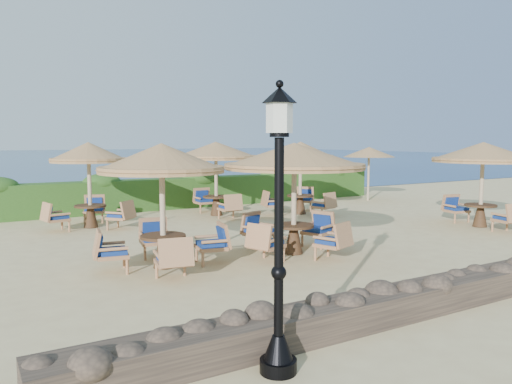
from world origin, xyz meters
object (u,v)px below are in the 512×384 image
object	(u,v)px
cafe_set_5	(300,165)
lamp_post	(279,243)
cafe_set_2	(483,161)
cafe_set_4	(216,159)
cafe_set_3	(89,171)
extra_parasol	(369,152)
cafe_set_1	(294,173)
cafe_set_0	(162,184)

from	to	relation	value
cafe_set_5	lamp_post	bearing A→B (deg)	-126.58
cafe_set_2	cafe_set_4	bearing A→B (deg)	134.04
cafe_set_2	cafe_set_3	bearing A→B (deg)	150.25
cafe_set_4	extra_parasol	bearing A→B (deg)	4.43
extra_parasol	cafe_set_4	size ratio (longest dim) A/B	0.80
extra_parasol	cafe_set_5	distance (m)	5.41
cafe_set_1	cafe_set_3	bearing A→B (deg)	119.01
cafe_set_3	cafe_set_5	world-z (taller)	same
cafe_set_0	cafe_set_3	size ratio (longest dim) A/B	1.06
lamp_post	cafe_set_2	world-z (taller)	lamp_post
cafe_set_1	cafe_set_5	distance (m)	6.47
extra_parasol	cafe_set_0	distance (m)	13.84
lamp_post	cafe_set_3	world-z (taller)	lamp_post
cafe_set_2	cafe_set_4	distance (m)	8.79
cafe_set_1	cafe_set_2	bearing A→B (deg)	0.79
lamp_post	cafe_set_1	world-z (taller)	lamp_post
cafe_set_2	cafe_set_5	distance (m)	6.06
lamp_post	cafe_set_5	world-z (taller)	lamp_post
extra_parasol	cafe_set_0	xyz separation A→B (m)	(-12.09, -6.71, -0.38)
extra_parasol	cafe_set_1	size ratio (longest dim) A/B	0.71
lamp_post	cafe_set_2	distance (m)	11.97
lamp_post	cafe_set_4	distance (m)	12.34
cafe_set_3	lamp_post	bearing A→B (deg)	-91.29
cafe_set_0	cafe_set_5	world-z (taller)	same
cafe_set_1	cafe_set_3	distance (m)	7.03
cafe_set_1	cafe_set_5	xyz separation A→B (m)	(3.87, 5.18, -0.13)
cafe_set_2	cafe_set_5	size ratio (longest dim) A/B	1.14
cafe_set_3	cafe_set_4	xyz separation A→B (m)	(4.47, 0.27, 0.27)
cafe_set_5	cafe_set_4	bearing A→B (deg)	156.19
cafe_set_0	cafe_set_3	xyz separation A→B (m)	(-0.26, 5.83, -0.01)
lamp_post	cafe_set_1	bearing A→B (deg)	53.64
cafe_set_1	cafe_set_4	bearing A→B (deg)	80.63
cafe_set_2	cafe_set_5	xyz separation A→B (m)	(-3.30, 5.08, -0.24)
lamp_post	extra_parasol	size ratio (longest dim) A/B	1.38
cafe_set_3	cafe_set_5	size ratio (longest dim) A/B	1.01
lamp_post	extra_parasol	bearing A→B (deg)	43.60
cafe_set_0	cafe_set_4	size ratio (longest dim) A/B	0.96
cafe_set_1	lamp_post	bearing A→B (deg)	-126.36
extra_parasol	cafe_set_2	world-z (taller)	cafe_set_2
lamp_post	cafe_set_4	xyz separation A→B (m)	(4.72, 11.39, 0.49)
cafe_set_3	cafe_set_5	bearing A→B (deg)	-7.58
cafe_set_2	extra_parasol	bearing A→B (deg)	75.69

